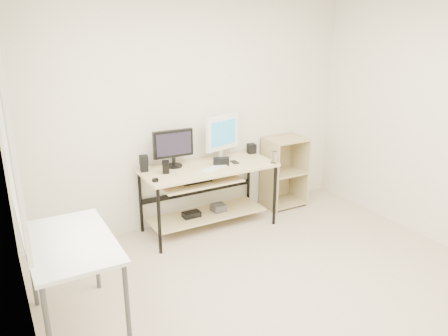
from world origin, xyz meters
name	(u,v)px	position (x,y,z in m)	size (l,w,h in m)	color
room	(290,156)	(-0.14, 0.04, 1.32)	(4.01, 4.01, 2.62)	#C0AE94
desk	(206,184)	(-0.03, 1.66, 0.54)	(1.50, 0.65, 0.75)	#D3BD85
side_table	(71,250)	(-1.68, 0.60, 0.67)	(0.60, 1.00, 0.75)	white
shelf_unit	(283,171)	(1.15, 1.82, 0.45)	(0.50, 0.40, 0.90)	tan
black_monitor	(173,146)	(-0.34, 1.83, 0.99)	(0.45, 0.19, 0.41)	black
white_imac	(222,134)	(0.28, 1.85, 1.04)	(0.47, 0.17, 0.51)	silver
keyboard	(217,167)	(0.05, 1.56, 0.76)	(0.39, 0.11, 0.01)	white
mouse	(226,162)	(0.22, 1.66, 0.77)	(0.06, 0.10, 0.04)	#AAAAAF
center_speaker	(221,162)	(0.14, 1.62, 0.79)	(0.17, 0.08, 0.09)	black
speaker_left	(144,163)	(-0.68, 1.84, 0.84)	(0.10, 0.10, 0.17)	black
speaker_right	(251,149)	(0.69, 1.86, 0.81)	(0.10, 0.10, 0.11)	black
audio_controller	(166,167)	(-0.50, 1.66, 0.82)	(0.07, 0.05, 0.14)	black
volume_puck	(155,180)	(-0.69, 1.48, 0.76)	(0.07, 0.07, 0.03)	black
smartphone	(235,162)	(0.32, 1.63, 0.75)	(0.07, 0.12, 0.01)	black
coaster	(274,163)	(0.70, 1.39, 0.75)	(0.09, 0.09, 0.01)	#AE874E
drinking_glass	(274,157)	(0.70, 1.39, 0.82)	(0.07, 0.07, 0.13)	white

